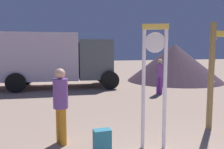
% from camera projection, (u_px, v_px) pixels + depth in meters
% --- Properties ---
extents(standing_clock, '(0.48, 0.27, 2.40)m').
position_uv_depth(standing_clock, '(154.00, 74.00, 4.19)').
color(standing_clock, white).
rests_on(standing_clock, ground_plane).
extents(person_near_clock, '(0.30, 0.30, 1.55)m').
position_uv_depth(person_near_clock, '(61.00, 102.00, 4.45)').
color(person_near_clock, orange).
rests_on(person_near_clock, ground_plane).
extents(backpack, '(0.32, 0.23, 0.45)m').
position_uv_depth(backpack, '(102.00, 141.00, 4.12)').
color(backpack, teal).
rests_on(backpack, ground_plane).
extents(person_distant, '(0.30, 0.30, 1.55)m').
position_uv_depth(person_distant, '(160.00, 75.00, 9.68)').
color(person_distant, '#72359A').
rests_on(person_distant, ground_plane).
extents(box_truck_near, '(6.50, 3.14, 2.77)m').
position_uv_depth(box_truck_near, '(51.00, 58.00, 11.42)').
color(box_truck_near, silver).
rests_on(box_truck_near, ground_plane).
extents(dome_tent, '(5.93, 5.93, 2.34)m').
position_uv_depth(dome_tent, '(174.00, 62.00, 13.99)').
color(dome_tent, '#3C2936').
rests_on(dome_tent, ground_plane).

